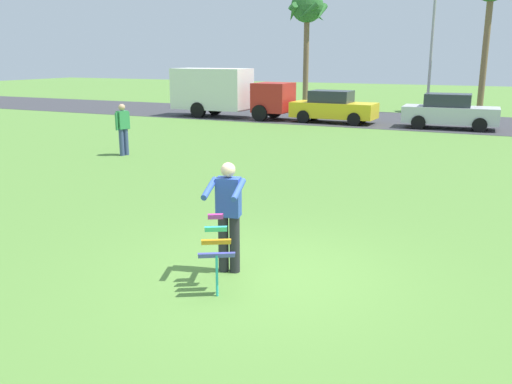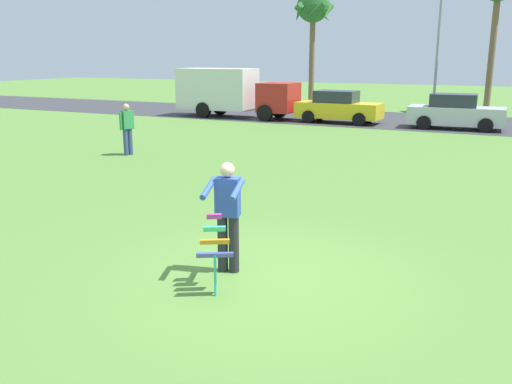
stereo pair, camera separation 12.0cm
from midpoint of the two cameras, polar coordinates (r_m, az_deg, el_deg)
The scene contains 10 objects.
ground_plane at distance 8.45m, azimuth 0.51°, elevation -8.66°, with size 120.00×120.00×0.00m, color #568438.
road_strip at distance 29.28m, azimuth 18.40°, elevation 6.97°, with size 120.00×8.00×0.01m, color #38383D.
person_kite_flyer at distance 8.26m, azimuth -3.34°, elevation -2.24°, with size 0.64×0.73×1.73m.
kite_held at distance 7.66m, azimuth -4.65°, elevation -5.45°, with size 0.63×0.73×1.08m.
parked_truck_red_cab at distance 30.10m, azimuth -3.38°, elevation 10.52°, with size 6.73×2.18×2.62m.
parked_car_yellow at distance 27.81m, azimuth 7.98°, elevation 8.80°, with size 4.24×1.92×1.60m.
parked_car_silver at distance 26.75m, azimuth 19.55°, elevation 7.93°, with size 4.26×1.96×1.60m.
palm_tree_left_near at distance 37.21m, azimuth 5.29°, elevation 18.44°, with size 2.58×2.71×7.47m.
streetlight_pole at distance 33.90m, azimuth 17.93°, elevation 14.66°, with size 0.24×1.65×7.00m.
person_walker_far at distance 18.87m, azimuth -13.98°, elevation 6.56°, with size 0.31×0.55×1.73m.
Camera 1 is at (3.13, -7.14, 3.27)m, focal length 38.08 mm.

